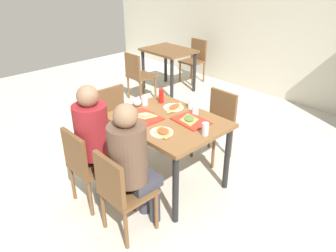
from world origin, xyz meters
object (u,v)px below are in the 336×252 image
(chair_near_left, at_px, (86,163))
(main_table, at_px, (168,128))
(chair_far_side, at_px, (217,120))
(foil_bundle, at_px, (137,102))
(chair_left_end, at_px, (116,116))
(plastic_cup_d, at_px, (195,110))
(tray_red_far, at_px, (191,121))
(pizza_slice_c, at_px, (174,107))
(person_in_brown_jacket, at_px, (132,159))
(plastic_cup_b, at_px, (141,127))
(paper_plate_near_edge, at_px, (162,132))
(pizza_slice_d, at_px, (163,131))
(pizza_slice_b, at_px, (189,119))
(background_chair_far, at_px, (195,58))
(chair_near_right, at_px, (120,190))
(pizza_slice_a, at_px, (145,115))
(condiment_bottle, at_px, (161,96))
(background_chair_near, at_px, (137,73))
(person_in_red, at_px, (96,136))
(tray_red_near, at_px, (144,117))
(plastic_cup_c, at_px, (145,101))
(soda_can, at_px, (205,129))
(paper_plate_center, at_px, (173,107))
(background_table, at_px, (169,57))
(plastic_cup_a, at_px, (191,104))

(chair_near_left, bearing_deg, main_table, 71.19)
(chair_far_side, bearing_deg, foil_bundle, -119.42)
(chair_left_end, bearing_deg, plastic_cup_d, 15.10)
(tray_red_far, relative_size, pizza_slice_c, 1.36)
(chair_left_end, height_order, person_in_brown_jacket, person_in_brown_jacket)
(plastic_cup_b, bearing_deg, person_in_brown_jacket, -50.87)
(paper_plate_near_edge, bearing_deg, plastic_cup_d, 96.08)
(pizza_slice_d, bearing_deg, plastic_cup_b, -138.00)
(chair_left_end, bearing_deg, pizza_slice_b, 6.57)
(chair_near_left, relative_size, pizza_slice_c, 3.16)
(foil_bundle, xyz_separation_m, background_chair_far, (-1.63, 2.75, -0.34))
(chair_far_side, xyz_separation_m, pizza_slice_c, (-0.15, -0.59, 0.31))
(chair_near_left, height_order, background_chair_far, same)
(pizza_slice_d, relative_size, plastic_cup_d, 2.48)
(paper_plate_near_edge, relative_size, plastic_cup_d, 2.20)
(chair_near_right, relative_size, pizza_slice_b, 3.30)
(pizza_slice_a, bearing_deg, condiment_bottle, 113.91)
(tray_red_far, bearing_deg, plastic_cup_b, -108.43)
(chair_near_left, xyz_separation_m, background_chair_near, (-1.82, 2.09, 0.00))
(chair_left_end, xyz_separation_m, person_in_red, (0.66, -0.68, 0.25))
(pizza_slice_b, bearing_deg, person_in_red, -119.25)
(paper_plate_near_edge, relative_size, condiment_bottle, 1.38)
(tray_red_near, height_order, pizza_slice_c, pizza_slice_c)
(tray_red_far, bearing_deg, foil_bundle, -167.14)
(chair_left_end, relative_size, foil_bundle, 8.34)
(chair_left_end, height_order, condiment_bottle, condiment_bottle)
(main_table, bearing_deg, condiment_bottle, 146.48)
(pizza_slice_a, distance_m, pizza_slice_d, 0.39)
(chair_near_left, height_order, chair_left_end, same)
(chair_left_end, bearing_deg, foil_bundle, -2.68)
(main_table, distance_m, plastic_cup_c, 0.48)
(chair_near_left, distance_m, chair_near_right, 0.56)
(plastic_cup_b, xyz_separation_m, foil_bundle, (-0.50, 0.35, 0.00))
(chair_far_side, relative_size, condiment_bottle, 5.21)
(pizza_slice_c, xyz_separation_m, soda_can, (0.63, -0.22, 0.04))
(chair_left_end, xyz_separation_m, paper_plate_center, (0.78, 0.24, 0.29))
(tray_red_far, xyz_separation_m, plastic_cup_d, (-0.08, 0.15, 0.04))
(person_in_brown_jacket, distance_m, paper_plate_near_edge, 0.46)
(main_table, relative_size, background_table, 1.25)
(main_table, xyz_separation_m, plastic_cup_d, (0.11, 0.29, 0.15))
(tray_red_far, bearing_deg, pizza_slice_a, -145.71)
(chair_left_end, xyz_separation_m, background_chair_near, (-1.16, 1.26, 0.00))
(chair_near_right, bearing_deg, tray_red_far, 95.03)
(chair_far_side, relative_size, background_chair_far, 1.00)
(pizza_slice_d, distance_m, background_chair_far, 3.76)
(soda_can, relative_size, background_chair_near, 0.15)
(plastic_cup_b, bearing_deg, plastic_cup_a, 94.30)
(chair_far_side, distance_m, background_table, 2.41)
(plastic_cup_a, bearing_deg, foil_bundle, -138.64)
(background_chair_near, bearing_deg, pizza_slice_c, -27.72)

